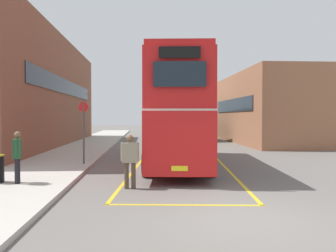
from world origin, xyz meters
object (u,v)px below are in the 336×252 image
pedestrian_boarding (130,158)px  bus_stop_sign (84,127)px  double_decker_bus (178,111)px  pedestrian_waiting_near (17,153)px  single_deck_bus (188,123)px

pedestrian_boarding → bus_stop_sign: 5.44m
bus_stop_sign → double_decker_bus: bearing=5.8°
double_decker_bus → pedestrian_boarding: double_decker_bus is taller
bus_stop_sign → pedestrian_waiting_near: bearing=-106.2°
pedestrian_waiting_near → bus_stop_sign: 4.69m
single_deck_bus → bus_stop_sign: (-7.17, -18.89, 0.16)m
double_decker_bus → pedestrian_boarding: bearing=-111.1°
double_decker_bus → pedestrian_boarding: size_ratio=6.42×
single_deck_bus → bus_stop_sign: single_deck_bus is taller
pedestrian_waiting_near → bus_stop_sign: bearing=73.8°
pedestrian_boarding → bus_stop_sign: bus_stop_sign is taller
pedestrian_waiting_near → pedestrian_boarding: bearing=-6.6°
single_deck_bus → pedestrian_boarding: (-4.87, -23.75, -0.66)m
pedestrian_waiting_near → double_decker_bus: bearing=41.0°
single_deck_bus → pedestrian_waiting_near: size_ratio=6.05×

